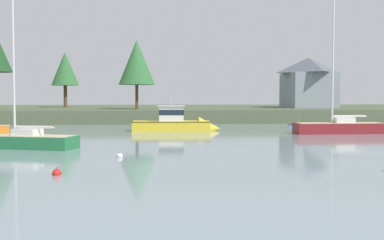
{
  "coord_description": "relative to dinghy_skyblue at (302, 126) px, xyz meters",
  "views": [
    {
      "loc": [
        -11.16,
        -9.63,
        3.88
      ],
      "look_at": [
        -7.27,
        31.92,
        1.82
      ],
      "focal_mm": 45.95,
      "sensor_mm": 36.0,
      "label": 1
    }
  ],
  "objects": [
    {
      "name": "dinghy_skyblue",
      "position": [
        0.0,
        0.0,
        0.0
      ],
      "size": [
        3.43,
        2.71,
        0.56
      ],
      "color": "#669ECC",
      "rests_on": "ground"
    },
    {
      "name": "cruiser_yellow",
      "position": [
        -15.57,
        -5.09,
        0.46
      ],
      "size": [
        9.92,
        3.5,
        5.45
      ],
      "color": "gold",
      "rests_on": "ground"
    },
    {
      "name": "sailboat_green",
      "position": [
        -28.43,
        -21.97,
        0.12
      ],
      "size": [
        8.45,
        4.87,
        12.92
      ],
      "color": "#236B3D",
      "rests_on": "ground"
    },
    {
      "name": "sailboat_maroon",
      "position": [
        0.53,
        -10.51,
        0.17
      ],
      "size": [
        9.21,
        2.43,
        15.15
      ],
      "color": "maroon",
      "rests_on": "ground"
    },
    {
      "name": "shore_tree_left_mid",
      "position": [
        -33.34,
        28.21,
        8.41
      ],
      "size": [
        4.74,
        4.74,
        9.62
      ],
      "color": "brown",
      "rests_on": "far_shore_bank"
    },
    {
      "name": "mooring_buoy_white",
      "position": [
        -20.97,
        -28.16,
        -0.07
      ],
      "size": [
        0.41,
        0.41,
        0.46
      ],
      "color": "white",
      "rests_on": "ground"
    },
    {
      "name": "shore_tree_center_right",
      "position": [
        -20.67,
        15.1,
        8.73
      ],
      "size": [
        5.45,
        5.45,
        10.35
      ],
      "color": "brown",
      "rests_on": "far_shore_bank"
    },
    {
      "name": "cottage_hillside",
      "position": [
        8.18,
        21.98,
        6.12
      ],
      "size": [
        8.0,
        10.13,
        8.47
      ],
      "color": "gray",
      "rests_on": "far_shore_bank"
    },
    {
      "name": "mooring_buoy_red",
      "position": [
        -23.66,
        -34.9,
        -0.06
      ],
      "size": [
        0.46,
        0.46,
        0.51
      ],
      "color": "red",
      "rests_on": "ground"
    },
    {
      "name": "far_shore_bank",
      "position": [
        -8.12,
        29.58,
        0.8
      ],
      "size": [
        187.37,
        44.49,
        1.88
      ],
      "primitive_type": "cube",
      "color": "#4C563D",
      "rests_on": "ground"
    }
  ]
}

